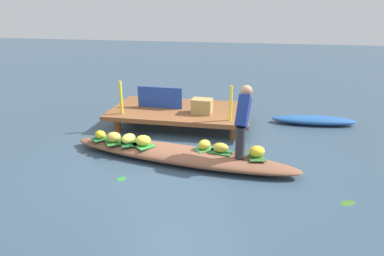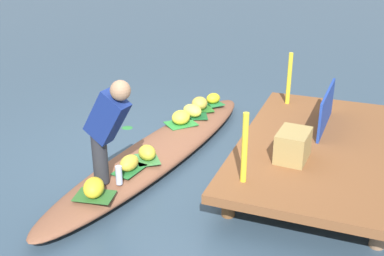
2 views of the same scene
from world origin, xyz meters
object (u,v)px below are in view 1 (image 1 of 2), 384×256
object	(u,v)px
banana_bunch_0	(113,137)
vendor_person	(243,117)
banana_bunch_6	(221,148)
banana_bunch_1	(204,145)
vendor_boat	(180,155)
banana_bunch_5	(128,138)
market_banner	(160,98)
banana_bunch_3	(257,151)
produce_crate	(202,106)
water_bottle	(239,147)
banana_bunch_2	(143,140)
moored_boat	(314,120)
banana_bunch_4	(100,135)

from	to	relation	value
banana_bunch_0	vendor_person	xyz separation A→B (m)	(2.39, -0.12, 0.58)
vendor_person	banana_bunch_6	bearing A→B (deg)	176.13
banana_bunch_1	banana_bunch_0	bearing A→B (deg)	179.49
banana_bunch_1	banana_bunch_6	size ratio (longest dim) A/B	0.87
vendor_boat	banana_bunch_1	bearing A→B (deg)	16.79
vendor_boat	banana_bunch_5	distance (m)	1.02
banana_bunch_0	market_banner	bearing A→B (deg)	78.00
vendor_boat	banana_bunch_3	world-z (taller)	banana_bunch_3
banana_bunch_1	banana_bunch_6	xyz separation A→B (m)	(0.30, -0.08, -0.00)
vendor_boat	produce_crate	distance (m)	1.74
banana_bunch_5	market_banner	xyz separation A→B (m)	(0.09, 1.82, 0.31)
water_bottle	produce_crate	world-z (taller)	produce_crate
banana_bunch_1	banana_bunch_2	bearing A→B (deg)	-178.19
water_bottle	banana_bunch_3	bearing A→B (deg)	-20.09
vendor_boat	banana_bunch_5	bearing A→B (deg)	-176.15
produce_crate	banana_bunch_2	bearing A→B (deg)	-116.53
market_banner	vendor_person	bearing A→B (deg)	-42.06
moored_boat	banana_bunch_0	world-z (taller)	banana_bunch_0
water_bottle	banana_bunch_0	bearing A→B (deg)	178.82
vendor_boat	banana_bunch_5	xyz separation A→B (m)	(-1.00, 0.08, 0.21)
banana_bunch_1	water_bottle	bearing A→B (deg)	-3.09
banana_bunch_2	vendor_person	world-z (taller)	vendor_person
vendor_boat	banana_bunch_3	bearing A→B (deg)	5.01
banana_bunch_5	produce_crate	distance (m)	1.97
vendor_boat	banana_bunch_0	world-z (taller)	banana_bunch_0
vendor_boat	banana_bunch_6	world-z (taller)	banana_bunch_6
banana_bunch_0	banana_bunch_4	distance (m)	0.33
moored_boat	vendor_person	world-z (taller)	vendor_person
banana_bunch_1	banana_bunch_2	distance (m)	1.13
banana_bunch_2	market_banner	distance (m)	1.91
banana_bunch_1	market_banner	bearing A→B (deg)	126.19
banana_bunch_0	banana_bunch_1	bearing A→B (deg)	-0.51
banana_bunch_2	vendor_person	xyz separation A→B (m)	(1.79, -0.06, 0.58)
banana_bunch_1	market_banner	xyz separation A→B (m)	(-1.35, 1.84, 0.31)
banana_bunch_5	banana_bunch_1	bearing A→B (deg)	-0.63
water_bottle	vendor_boat	bearing A→B (deg)	-178.28
banana_bunch_0	water_bottle	bearing A→B (deg)	-1.18
water_bottle	banana_bunch_6	bearing A→B (deg)	-172.03
market_banner	water_bottle	bearing A→B (deg)	-41.74
moored_boat	market_banner	size ratio (longest dim) A/B	1.81
vendor_person	market_banner	bearing A→B (deg)	135.93
banana_bunch_0	banana_bunch_2	xyz separation A→B (m)	(0.60, -0.05, -0.00)
banana_bunch_2	banana_bunch_6	size ratio (longest dim) A/B	1.03
banana_bunch_2	water_bottle	xyz separation A→B (m)	(1.74, 0.00, 0.01)
banana_bunch_3	banana_bunch_6	xyz separation A→B (m)	(-0.62, 0.07, -0.01)
banana_bunch_6	produce_crate	xyz separation A→B (m)	(-0.61, 1.69, 0.23)
banana_bunch_4	banana_bunch_6	xyz separation A→B (m)	(2.35, -0.20, 0.01)
vendor_boat	banana_bunch_2	bearing A→B (deg)	-173.93
vendor_boat	water_bottle	bearing A→B (deg)	10.19
banana_bunch_3	banana_bunch_5	distance (m)	2.37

